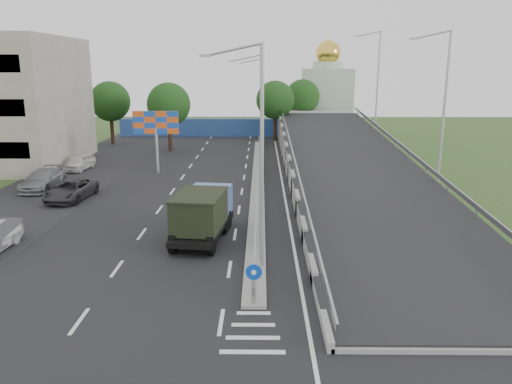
{
  "coord_description": "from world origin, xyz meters",
  "views": [
    {
      "loc": [
        0.28,
        -15.77,
        9.24
      ],
      "look_at": [
        -0.03,
        12.23,
        2.2
      ],
      "focal_mm": 35.0,
      "sensor_mm": 36.0,
      "label": 1
    }
  ],
  "objects_px": {
    "sign_bollard": "(254,284)",
    "parked_car_d": "(43,180)",
    "billboard": "(156,126)",
    "parked_car_e": "(79,162)",
    "lamp_post_mid": "(259,109)",
    "lamp_post_near": "(258,147)",
    "lamp_post_far": "(260,96)",
    "parked_car_c": "(71,190)",
    "dump_truck": "(203,212)",
    "church": "(327,94)"
  },
  "relations": [
    {
      "from": "parked_car_c",
      "to": "sign_bollard",
      "type": "bearing_deg",
      "value": -45.31
    },
    {
      "from": "lamp_post_mid",
      "to": "sign_bollard",
      "type": "bearing_deg",
      "value": -90.26
    },
    {
      "from": "lamp_post_near",
      "to": "lamp_post_mid",
      "type": "bearing_deg",
      "value": 90.0
    },
    {
      "from": "church",
      "to": "lamp_post_far",
      "type": "bearing_deg",
      "value": -125.24
    },
    {
      "from": "sign_bollard",
      "to": "parked_car_c",
      "type": "distance_m",
      "value": 21.14
    },
    {
      "from": "dump_truck",
      "to": "lamp_post_mid",
      "type": "bearing_deg",
      "value": 86.17
    },
    {
      "from": "billboard",
      "to": "lamp_post_far",
      "type": "bearing_deg",
      "value": 63.16
    },
    {
      "from": "dump_truck",
      "to": "parked_car_d",
      "type": "relative_size",
      "value": 1.24
    },
    {
      "from": "lamp_post_far",
      "to": "parked_car_e",
      "type": "bearing_deg",
      "value": -134.81
    },
    {
      "from": "lamp_post_far",
      "to": "lamp_post_near",
      "type": "bearing_deg",
      "value": -90.0
    },
    {
      "from": "sign_bollard",
      "to": "lamp_post_mid",
      "type": "relative_size",
      "value": 0.17
    },
    {
      "from": "dump_truck",
      "to": "parked_car_d",
      "type": "bearing_deg",
      "value": 147.71
    },
    {
      "from": "sign_bollard",
      "to": "parked_car_d",
      "type": "bearing_deg",
      "value": 130.46
    },
    {
      "from": "church",
      "to": "parked_car_e",
      "type": "relative_size",
      "value": 3.3
    },
    {
      "from": "lamp_post_mid",
      "to": "parked_car_d",
      "type": "xyz_separation_m",
      "value": [
        -16.76,
        -4.3,
        -5.05
      ]
    },
    {
      "from": "parked_car_e",
      "to": "parked_car_c",
      "type": "bearing_deg",
      "value": -67.13
    },
    {
      "from": "sign_bollard",
      "to": "parked_car_e",
      "type": "relative_size",
      "value": 0.4
    },
    {
      "from": "lamp_post_near",
      "to": "parked_car_c",
      "type": "xyz_separation_m",
      "value": [
        -13.42,
        12.6,
        -5.11
      ]
    },
    {
      "from": "dump_truck",
      "to": "parked_car_e",
      "type": "distance_m",
      "value": 23.27
    },
    {
      "from": "lamp_post_far",
      "to": "parked_car_e",
      "type": "xyz_separation_m",
      "value": [
        -16.64,
        -16.75,
        -5.1
      ]
    },
    {
      "from": "lamp_post_far",
      "to": "dump_truck",
      "type": "height_order",
      "value": "lamp_post_far"
    },
    {
      "from": "church",
      "to": "parked_car_e",
      "type": "bearing_deg",
      "value": -130.79
    },
    {
      "from": "billboard",
      "to": "parked_car_d",
      "type": "distance_m",
      "value": 10.49
    },
    {
      "from": "sign_bollard",
      "to": "parked_car_d",
      "type": "relative_size",
      "value": 0.32
    },
    {
      "from": "church",
      "to": "dump_truck",
      "type": "relative_size",
      "value": 2.13
    },
    {
      "from": "lamp_post_far",
      "to": "billboard",
      "type": "height_order",
      "value": "lamp_post_far"
    },
    {
      "from": "lamp_post_mid",
      "to": "church",
      "type": "xyz_separation_m",
      "value": [
        9.89,
        34.0,
        -0.5
      ]
    },
    {
      "from": "dump_truck",
      "to": "parked_car_d",
      "type": "height_order",
      "value": "dump_truck"
    },
    {
      "from": "church",
      "to": "billboard",
      "type": "relative_size",
      "value": 2.51
    },
    {
      "from": "lamp_post_near",
      "to": "lamp_post_far",
      "type": "height_order",
      "value": "same"
    },
    {
      "from": "sign_bollard",
      "to": "parked_car_e",
      "type": "xyz_separation_m",
      "value": [
        -16.53,
        27.07,
        -0.32
      ]
    },
    {
      "from": "sign_bollard",
      "to": "billboard",
      "type": "distance_m",
      "value": 27.53
    },
    {
      "from": "sign_bollard",
      "to": "dump_truck",
      "type": "bearing_deg",
      "value": 109.47
    },
    {
      "from": "billboard",
      "to": "parked_car_d",
      "type": "xyz_separation_m",
      "value": [
        -7.65,
        -6.3,
        -3.43
      ]
    },
    {
      "from": "billboard",
      "to": "sign_bollard",
      "type": "bearing_deg",
      "value": -70.79
    },
    {
      "from": "lamp_post_far",
      "to": "dump_truck",
      "type": "distance_m",
      "value": 35.98
    },
    {
      "from": "lamp_post_far",
      "to": "parked_car_c",
      "type": "xyz_separation_m",
      "value": [
        -13.42,
        -27.4,
        -5.11
      ]
    },
    {
      "from": "church",
      "to": "parked_car_c",
      "type": "relative_size",
      "value": 2.74
    },
    {
      "from": "dump_truck",
      "to": "parked_car_e",
      "type": "xyz_separation_m",
      "value": [
        -13.62,
        18.84,
        -0.81
      ]
    },
    {
      "from": "lamp_post_near",
      "to": "parked_car_e",
      "type": "bearing_deg",
      "value": 125.6
    },
    {
      "from": "lamp_post_near",
      "to": "dump_truck",
      "type": "distance_m",
      "value": 6.85
    },
    {
      "from": "parked_car_d",
      "to": "parked_car_e",
      "type": "relative_size",
      "value": 1.24
    },
    {
      "from": "dump_truck",
      "to": "lamp_post_far",
      "type": "bearing_deg",
      "value": 92.28
    },
    {
      "from": "lamp_post_near",
      "to": "billboard",
      "type": "xyz_separation_m",
      "value": [
        -9.11,
        22.0,
        -1.62
      ]
    },
    {
      "from": "sign_bollard",
      "to": "church",
      "type": "distance_m",
      "value": 58.84
    },
    {
      "from": "lamp_post_mid",
      "to": "parked_car_c",
      "type": "distance_m",
      "value": 16.16
    },
    {
      "from": "lamp_post_far",
      "to": "parked_car_e",
      "type": "height_order",
      "value": "lamp_post_far"
    },
    {
      "from": "lamp_post_far",
      "to": "church",
      "type": "relative_size",
      "value": 0.73
    },
    {
      "from": "billboard",
      "to": "parked_car_e",
      "type": "xyz_separation_m",
      "value": [
        -7.53,
        1.25,
        -3.47
      ]
    },
    {
      "from": "billboard",
      "to": "parked_car_d",
      "type": "bearing_deg",
      "value": -140.51
    }
  ]
}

